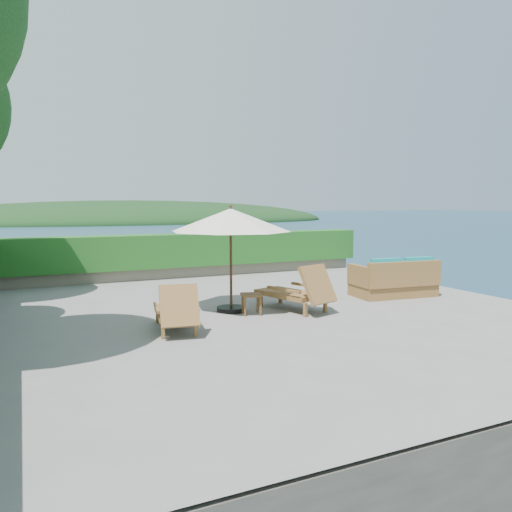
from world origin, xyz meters
name	(u,v)px	position (x,y,z in m)	size (l,w,h in m)	color
ground	(259,311)	(0.00, 0.00, 0.00)	(12.00, 12.00, 0.00)	gray
foundation	(259,381)	(0.00, 0.00, -1.55)	(12.00, 12.00, 3.00)	#5E564B
ocean	(259,445)	(0.00, 0.00, -3.00)	(600.00, 600.00, 0.00)	#19374F
offshore_island	(131,222)	(25.00, 140.00, -3.00)	(126.00, 57.60, 12.60)	#133318
planter_wall_far	(182,271)	(0.00, 5.60, 0.18)	(12.00, 0.60, 0.36)	gray
hedge_far	(182,250)	(0.00, 5.60, 0.85)	(12.40, 0.90, 1.00)	#1C4D16
patio_umbrella	(231,221)	(-0.54, 0.26, 1.93)	(3.03, 3.03, 2.28)	black
lounge_left	(176,310)	(-2.08, -0.90, 0.39)	(0.91, 1.68, 0.92)	olive
lounge_right	(298,291)	(0.76, -0.31, 0.43)	(1.23, 1.93, 1.03)	olive
side_table	(251,297)	(-0.28, -0.20, 0.36)	(0.50, 0.50, 0.44)	brown
wicker_loveseat	(395,281)	(3.78, 0.14, 0.39)	(2.13, 1.24, 1.00)	olive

